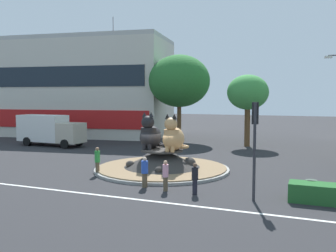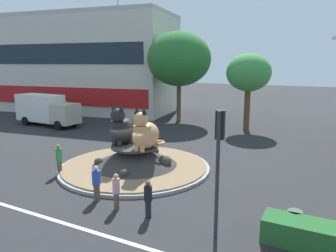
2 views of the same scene
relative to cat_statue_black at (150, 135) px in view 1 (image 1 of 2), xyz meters
name	(u,v)px [view 1 (image 1 of 2)]	position (x,y,z in m)	size (l,w,h in m)	color
ground_plane	(162,170)	(0.89, -0.05, -2.38)	(160.00, 160.00, 0.00)	#28282B
lane_centreline	(108,196)	(0.89, -7.12, -2.37)	(112.00, 0.20, 0.01)	silver
roundabout_island	(162,162)	(0.90, -0.04, -1.80)	(9.13, 9.13, 1.44)	gray
cat_statue_black	(150,135)	(0.00, 0.00, 0.00)	(1.64, 2.66, 2.55)	black
cat_statue_calico	(173,137)	(1.82, -0.33, -0.03)	(1.60, 2.55, 2.47)	tan
traffic_light_mast	(255,132)	(7.87, -5.17, 0.95)	(0.35, 0.46, 4.75)	#2D2D33
shophouse_block	(70,88)	(-19.91, 17.73, 3.84)	(27.26, 13.81, 15.48)	beige
broadleaf_tree_behind_island	(248,93)	(4.11, 14.50, 3.03)	(4.14, 4.14, 7.24)	brown
second_tree_near_tower	(179,81)	(-3.70, 15.80, 4.38)	(6.83, 6.83, 9.68)	brown
pedestrian_black_shirt	(195,178)	(4.88, -5.13, -1.51)	(0.34, 0.34, 1.63)	black
pedestrian_pink_shirt	(166,175)	(3.23, -5.10, -1.50)	(0.32, 0.32, 1.65)	brown
pedestrian_green_shirt	(97,160)	(-2.36, -2.98, -1.42)	(0.34, 0.34, 1.80)	brown
pedestrian_blue_shirt	(145,171)	(1.85, -4.77, -1.48)	(0.39, 0.39, 1.70)	brown
delivery_box_truck	(49,129)	(-14.74, 7.34, -0.70)	(7.46, 2.73, 3.14)	#B7AD99
litter_bin	(311,189)	(10.44, -3.64, -1.93)	(0.56, 0.56, 0.90)	#2D4233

